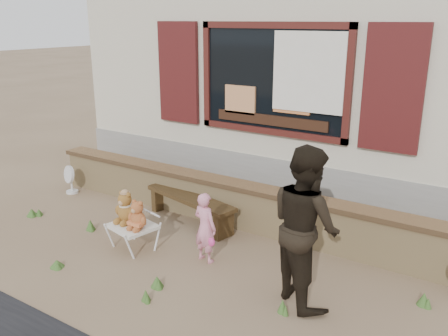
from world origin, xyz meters
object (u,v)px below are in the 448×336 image
Objects in this scene: bench at (190,203)px; child at (205,227)px; teddy_bear_right at (138,214)px; adult at (305,226)px; teddy_bear_left at (126,206)px; folding_chair at (133,227)px.

child is (0.87, -0.84, 0.15)m from bench.
adult is (2.23, 0.16, 0.33)m from teddy_bear_right.
child is (1.12, 0.22, -0.11)m from teddy_bear_left.
bench is 3.83× the size of teddy_bear_left.
child is 1.45m from adult.
teddy_bear_left is at bearing 19.72° from child.
teddy_bear_left is 2.52m from adult.
teddy_bear_left is at bearing 38.12° from adult.
folding_chair is 2.44m from adult.
bench is 1.22m from child.
child reaches higher than teddy_bear_left.
adult reaches higher than child.
bench reaches higher than folding_chair.
adult is (1.38, -0.13, 0.42)m from child.
adult reaches higher than teddy_bear_left.
teddy_bear_right is at bearing -0.00° from folding_chair.
folding_chair is 0.27m from teddy_bear_right.
child is (0.99, 0.26, 0.14)m from folding_chair.
folding_chair is at bearing 39.00° from adult.
teddy_bear_right is at bearing -0.00° from teddy_bear_left.
folding_chair is (-0.12, -1.10, 0.00)m from bench.
bench is at bearing 96.49° from folding_chair.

